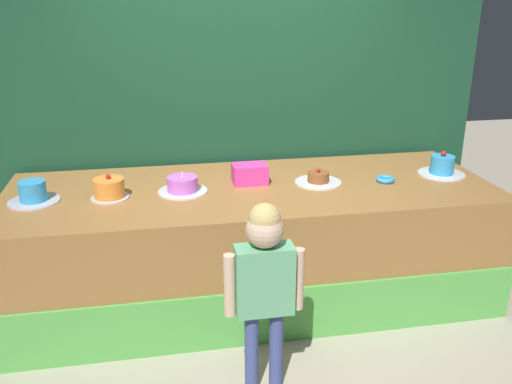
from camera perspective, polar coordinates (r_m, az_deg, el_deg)
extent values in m
plane|color=#ADA38E|center=(3.84, 1.33, -15.40)|extent=(12.00, 12.00, 0.00)
cube|color=#9E6B38|center=(4.16, -0.44, -5.27)|extent=(3.54, 1.28, 0.90)
cube|color=#59B24C|center=(3.72, 1.38, -12.95)|extent=(3.54, 0.02, 0.40)
cube|color=#19472D|center=(4.55, -2.15, 10.49)|extent=(4.19, 0.08, 2.94)
cylinder|color=#3F4C8C|center=(3.31, -0.46, -16.32)|extent=(0.08, 0.08, 0.52)
cylinder|color=#3F4C8C|center=(3.34, 2.11, -16.03)|extent=(0.08, 0.08, 0.52)
cube|color=#66B27F|center=(3.07, 0.87, -9.16)|extent=(0.33, 0.15, 0.41)
cylinder|color=beige|center=(3.05, -2.78, -9.73)|extent=(0.07, 0.07, 0.37)
cylinder|color=beige|center=(3.12, 4.44, -9.06)|extent=(0.07, 0.07, 0.37)
sphere|color=beige|center=(2.93, 0.91, -3.90)|extent=(0.21, 0.21, 0.21)
sphere|color=tan|center=(2.91, 0.91, -2.87)|extent=(0.18, 0.18, 0.18)
cube|color=#F13BA4|center=(4.04, -0.67, 1.92)|extent=(0.26, 0.18, 0.14)
torus|color=#3399D8|center=(4.19, 13.36, 1.29)|extent=(0.14, 0.14, 0.04)
cylinder|color=silver|center=(3.99, -22.18, -0.88)|extent=(0.34, 0.34, 0.01)
cylinder|color=#3399D8|center=(3.96, -22.31, 0.10)|extent=(0.18, 0.18, 0.14)
cylinder|color=silver|center=(3.89, -15.01, -0.54)|extent=(0.26, 0.26, 0.01)
cylinder|color=orange|center=(3.87, -15.10, 0.42)|extent=(0.21, 0.21, 0.13)
sphere|color=red|center=(3.84, -15.21, 1.58)|extent=(0.04, 0.04, 0.04)
cylinder|color=silver|center=(3.91, -7.65, 0.08)|extent=(0.35, 0.35, 0.01)
cylinder|color=#CC66D8|center=(3.89, -7.69, 0.86)|extent=(0.22, 0.22, 0.10)
cone|color=#F2E566|center=(3.87, -7.74, 1.93)|extent=(0.02, 0.02, 0.05)
cylinder|color=silver|center=(4.09, 6.50, 1.03)|extent=(0.35, 0.35, 0.01)
cylinder|color=brown|center=(4.07, 6.52, 1.59)|extent=(0.16, 0.16, 0.07)
sphere|color=red|center=(4.06, 6.55, 2.29)|extent=(0.03, 0.03, 0.03)
cylinder|color=silver|center=(4.49, 18.79, 1.81)|extent=(0.36, 0.36, 0.01)
cylinder|color=#3399D8|center=(4.47, 18.89, 2.72)|extent=(0.18, 0.18, 0.14)
sphere|color=red|center=(4.45, 19.02, 3.83)|extent=(0.04, 0.04, 0.04)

